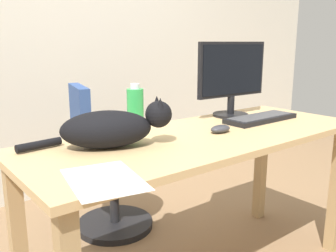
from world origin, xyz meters
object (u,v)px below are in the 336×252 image
Objects in this scene: computer_mouse at (220,129)px; monitor at (232,76)px; water_bottle at (135,109)px; office_chair at (105,169)px; cat at (112,127)px; keyboard at (261,118)px.

monitor is at bearing 35.65° from computer_mouse.
water_bottle is at bearing 137.55° from computer_mouse.
cat reaches higher than office_chair.
keyboard is at bearing -52.38° from office_chair.
keyboard is 4.00× the size of computer_mouse.
monitor reaches higher than water_bottle.
computer_mouse is at bearing -42.45° from water_bottle.
keyboard is 0.78× the size of cat.
computer_mouse reaches higher than keyboard.
cat is at bearing 177.18° from keyboard.
monitor is 0.46m from computer_mouse.
monitor is 4.37× the size of computer_mouse.
cat is at bearing -115.46° from office_chair.
cat reaches higher than computer_mouse.
cat is 0.28m from water_bottle.
office_chair is 2.10× the size of keyboard.
cat is (-0.88, 0.04, 0.07)m from keyboard.
water_bottle is at bearing 37.57° from cat.
water_bottle reaches higher than office_chair.
monitor is at bearing 9.46° from cat.
monitor reaches higher than office_chair.
water_bottle is (-0.29, 0.27, 0.09)m from computer_mouse.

